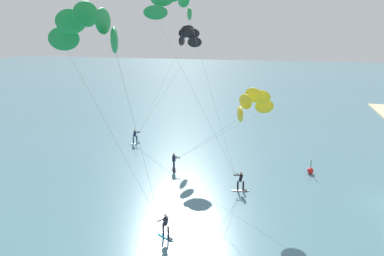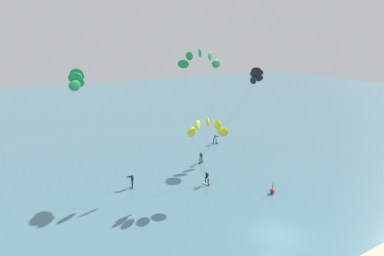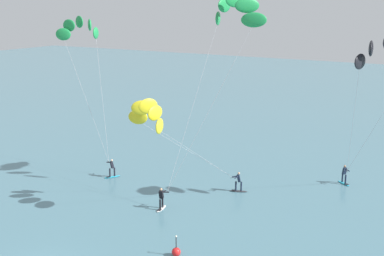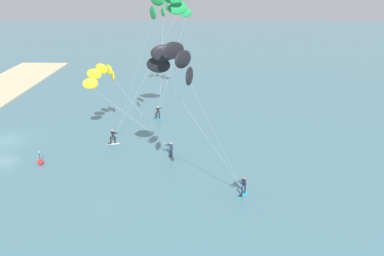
{
  "view_description": "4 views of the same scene",
  "coord_description": "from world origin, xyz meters",
  "views": [
    {
      "loc": [
        -28.11,
        9.93,
        13.07
      ],
      "look_at": [
        2.35,
        16.75,
        4.55
      ],
      "focal_mm": 35.34,
      "sensor_mm": 36.0,
      "label": 1
    },
    {
      "loc": [
        -19.51,
        -17.66,
        16.73
      ],
      "look_at": [
        0.82,
        16.48,
        6.11
      ],
      "focal_mm": 29.93,
      "sensor_mm": 36.0,
      "label": 2
    },
    {
      "loc": [
        22.14,
        -18.95,
        15.35
      ],
      "look_at": [
        0.94,
        15.88,
        5.67
      ],
      "focal_mm": 49.98,
      "sensor_mm": 36.0,
      "label": 3
    },
    {
      "loc": [
        39.65,
        21.91,
        17.07
      ],
      "look_at": [
        4.67,
        20.84,
        3.58
      ],
      "focal_mm": 37.67,
      "sensor_mm": 36.0,
      "label": 4
    }
  ],
  "objects": [
    {
      "name": "kitesurfer_far_out",
      "position": [
        0.08,
        11.86,
        7.14
      ],
      "size": [
        6.86,
        9.28,
        8.59
      ],
      "color": "#333338",
      "rests_on": "ground"
    },
    {
      "name": "marker_buoy",
      "position": [
        5.55,
        6.42,
        0.3
      ],
      "size": [
        0.56,
        0.56,
        1.38
      ],
      "color": "red",
      "rests_on": "ground"
    },
    {
      "name": "kitesurfer_mid_water",
      "position": [
        -12.25,
        18.03,
        12.36
      ],
      "size": [
        6.68,
        4.88,
        14.08
      ],
      "color": "#23ADD1",
      "rests_on": "ground"
    },
    {
      "name": "kitesurfer_nearshore",
      "position": [
        3.12,
        18.28,
        14.18
      ],
      "size": [
        6.06,
        8.85,
        16.0
      ],
      "color": "white",
      "rests_on": "ground"
    }
  ]
}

